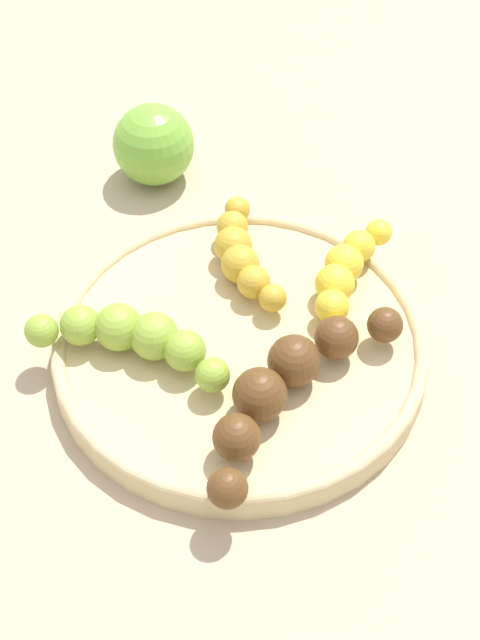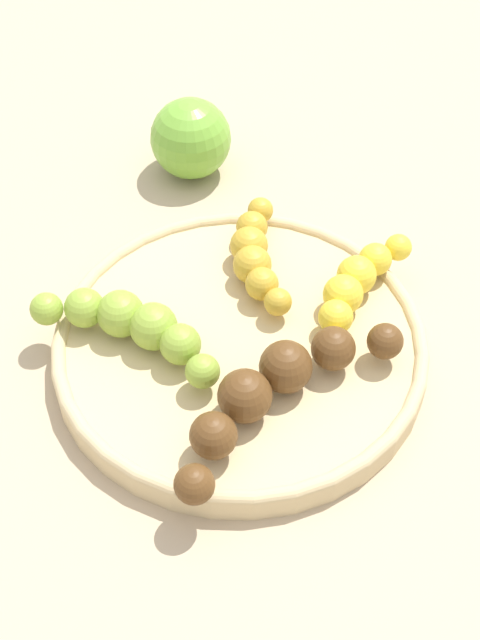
% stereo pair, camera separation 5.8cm
% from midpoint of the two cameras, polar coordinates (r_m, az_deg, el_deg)
% --- Properties ---
extents(ground_plane, '(2.40, 2.40, 0.00)m').
position_cam_midpoint_polar(ground_plane, '(0.60, -2.72, -2.56)').
color(ground_plane, tan).
extents(fruit_bowl, '(0.26, 0.26, 0.02)m').
position_cam_midpoint_polar(fruit_bowl, '(0.60, -2.77, -1.81)').
color(fruit_bowl, '#D1B784').
rests_on(fruit_bowl, ground_plane).
extents(banana_green, '(0.12, 0.10, 0.03)m').
position_cam_midpoint_polar(banana_green, '(0.58, -9.93, -1.30)').
color(banana_green, '#8CAD38').
rests_on(banana_green, fruit_bowl).
extents(banana_overripe, '(0.08, 0.18, 0.03)m').
position_cam_midpoint_polar(banana_overripe, '(0.54, 0.09, -4.42)').
color(banana_overripe, '#593819').
rests_on(banana_overripe, fruit_bowl).
extents(banana_yellow, '(0.08, 0.11, 0.03)m').
position_cam_midpoint_polar(banana_yellow, '(0.61, 4.31, 2.84)').
color(banana_yellow, yellow).
rests_on(banana_yellow, fruit_bowl).
extents(banana_spotted, '(0.11, 0.06, 0.03)m').
position_cam_midpoint_polar(banana_spotted, '(0.63, -2.53, 4.27)').
color(banana_spotted, gold).
rests_on(banana_spotted, fruit_bowl).
extents(apple_green, '(0.07, 0.07, 0.07)m').
position_cam_midpoint_polar(apple_green, '(0.73, -8.04, 11.33)').
color(apple_green, '#72B238').
rests_on(apple_green, ground_plane).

